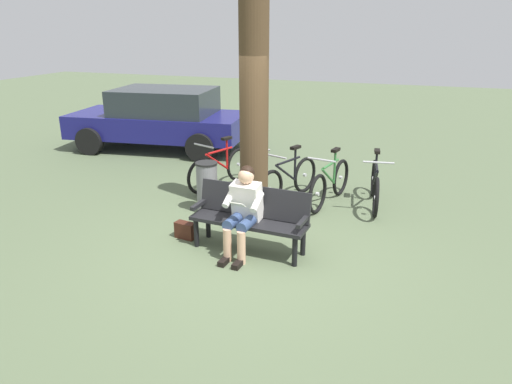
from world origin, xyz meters
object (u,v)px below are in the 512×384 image
Objects in this scene: tree_trunk at (254,98)px; parked_car at (161,117)px; bicycle_orange at (375,186)px; bicycle_black at (256,172)px; bicycle_red at (221,169)px; handbag at (185,230)px; bicycle_green at (330,184)px; bicycle_blue at (288,180)px; person_reading at (244,207)px; litter_bin at (207,187)px; bench at (251,214)px.

tree_trunk is 0.86× the size of parked_car.
bicycle_orange is 2.16m from bicycle_black.
bicycle_red is 0.36× the size of parked_car.
handbag is 5.43m from parked_car.
bicycle_blue is at bearing -74.76° from bicycle_green.
tree_trunk is at bearing -2.93° from bicycle_blue.
bicycle_black is 1.00× the size of bicycle_red.
bicycle_black is at bearing -70.06° from person_reading.
bicycle_red reaches higher than handbag.
person_reading is 2.21m from bicycle_blue.
parked_car reaches higher than litter_bin.
bicycle_orange is at bearing 109.80° from bicycle_red.
person_reading is 0.75× the size of bicycle_black.
bicycle_orange is at bearing -150.98° from tree_trunk.
parked_car is at bearing -45.78° from person_reading.
parked_car is at bearing -42.32° from tree_trunk.
litter_bin is (0.13, -1.05, 0.30)m from handbag.
tree_trunk is 2.27× the size of bicycle_green.
bicycle_blue is (0.04, -2.03, -0.15)m from bench.
bench is 2.69m from bicycle_red.
handbag is 0.19× the size of bicycle_blue.
litter_bin is (0.75, 0.18, -1.46)m from tree_trunk.
litter_bin is at bearing 34.18° from bicycle_red.
bicycle_green is at bearing -104.12° from bench.
tree_trunk is at bearing -39.89° from bicycle_green.
handbag is at bearing -55.39° from bicycle_orange.
bicycle_green reaches higher than handbag.
handbag is 2.69m from bicycle_green.
bicycle_red is (1.44, -2.27, -0.15)m from bench.
bicycle_blue is (-1.10, -0.99, -0.06)m from litter_bin.
parked_car reaches higher than bench.
bicycle_blue is at bearing -84.83° from bench.
bicycle_orange is at bearing 118.14° from bicycle_blue.
person_reading is 0.72× the size of bicycle_green.
bicycle_black is 0.36× the size of parked_car.
person_reading reaches higher than handbag.
tree_trunk is 1.65m from litter_bin.
bench is 6.01m from parked_car.
handbag is at bearing 4.60° from bench.
bicycle_blue is (-0.97, -2.04, 0.24)m from handbag.
handbag is 1.10m from litter_bin.
parked_car is (5.40, -2.27, 0.41)m from bicycle_orange.
person_reading reaches higher than bicycle_green.
person_reading is 2.37m from bicycle_green.
bicycle_orange is 2.85m from bicycle_red.
person_reading is 1.43× the size of litter_bin.
handbag is 2.33m from bicycle_black.
tree_trunk is at bearing -166.51° from litter_bin.
parked_car reaches higher than person_reading.
tree_trunk is 2.36× the size of bicycle_black.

